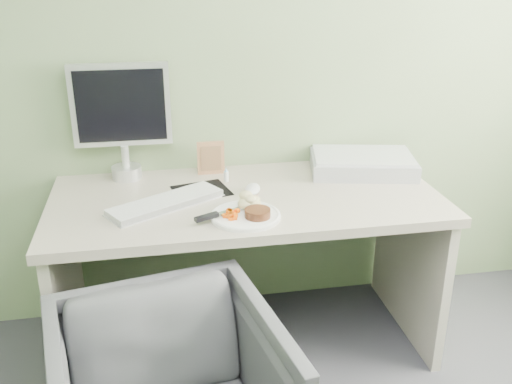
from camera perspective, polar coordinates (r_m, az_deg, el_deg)
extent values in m
plane|color=gray|center=(2.56, -2.53, 15.87)|extent=(3.50, 0.00, 3.50)
cube|color=#B9AA9B|center=(2.36, -0.99, -0.81)|extent=(1.60, 0.75, 0.04)
cube|color=#BAB09E|center=(2.53, -18.39, -9.62)|extent=(0.04, 0.70, 0.69)
cube|color=#BAB09E|center=(2.74, 15.07, -6.68)|extent=(0.04, 0.70, 0.69)
cylinder|color=white|center=(2.15, -1.05, -2.42)|extent=(0.27, 0.27, 0.01)
cylinder|color=black|center=(2.12, 0.16, -2.12)|extent=(0.10, 0.10, 0.03)
ellipsoid|color=tan|center=(2.19, -0.60, -0.90)|extent=(0.13, 0.11, 0.06)
cube|color=#F35405|center=(2.12, -2.60, -2.09)|extent=(0.06, 0.06, 0.04)
cube|color=silver|center=(2.17, -2.05, -1.75)|extent=(0.14, 0.08, 0.01)
cube|color=black|center=(2.10, -4.96, -2.51)|extent=(0.10, 0.06, 0.02)
cube|color=black|center=(2.41, -5.48, 0.15)|extent=(0.26, 0.24, 0.00)
cube|color=white|center=(2.28, -9.00, -0.99)|extent=(0.47, 0.35, 0.02)
ellipsoid|color=white|center=(2.36, -0.35, 0.27)|extent=(0.09, 0.13, 0.04)
cube|color=#9F6C4A|center=(2.57, -4.54, 3.42)|extent=(0.12, 0.02, 0.15)
cylinder|color=white|center=(2.49, -3.00, 1.56)|extent=(0.02, 0.02, 0.05)
cone|color=#8EC1E4|center=(2.48, -3.01, 2.23)|extent=(0.02, 0.02, 0.02)
cube|color=#A9ABB0|center=(2.65, 10.57, 2.76)|extent=(0.52, 0.40, 0.07)
cylinder|color=silver|center=(2.59, -12.80, 1.94)|extent=(0.13, 0.13, 0.06)
cylinder|color=silver|center=(2.57, -12.94, 3.50)|extent=(0.03, 0.03, 0.09)
cube|color=silver|center=(2.53, -13.36, 8.47)|extent=(0.42, 0.04, 0.35)
cube|color=black|center=(2.51, -13.38, 8.35)|extent=(0.37, 0.01, 0.31)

